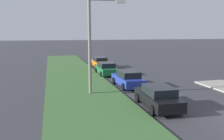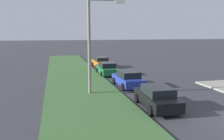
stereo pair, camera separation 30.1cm
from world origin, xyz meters
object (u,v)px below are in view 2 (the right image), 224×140
Objects in this scene: parked_car_green at (107,69)px; streetlight at (94,39)px; parked_car_black at (157,97)px; parked_car_blue at (128,79)px; parked_car_orange at (101,62)px.

parked_car_green is 0.57× the size of streetlight.
streetlight is at bearing 159.99° from parked_car_green.
parked_car_green is (12.57, 0.43, 0.00)m from parked_car_black.
parked_car_blue and parked_car_orange have the same top height.
streetlight is (-14.28, 3.47, 3.67)m from parked_car_orange.
streetlight is at bearing 40.59° from parked_car_black.
parked_car_orange is 0.58× the size of streetlight.
parked_car_green and parked_car_orange have the same top height.
parked_car_black and parked_car_orange have the same top height.
parked_car_blue and parked_car_green have the same top height.
streetlight reaches higher than parked_car_blue.
streetlight is (-1.89, 3.45, 3.67)m from parked_car_blue.
streetlight is (4.33, 3.38, 3.67)m from parked_car_black.
parked_car_blue is 6.37m from parked_car_green.
parked_car_green is (6.35, 0.50, 0.00)m from parked_car_blue.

